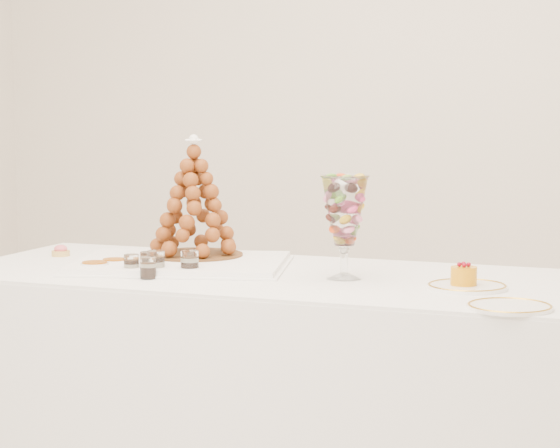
% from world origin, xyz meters
% --- Properties ---
extents(buffet_table, '(2.12, 0.90, 0.80)m').
position_xyz_m(buffet_table, '(0.01, 0.25, 0.40)').
color(buffet_table, white).
rests_on(buffet_table, ground).
extents(lace_tray, '(0.77, 0.66, 0.02)m').
position_xyz_m(lace_tray, '(-0.35, 0.27, 0.81)').
color(lace_tray, white).
rests_on(lace_tray, buffet_table).
extents(macaron_vase, '(0.14, 0.14, 0.31)m').
position_xyz_m(macaron_vase, '(0.22, 0.24, 1.00)').
color(macaron_vase, white).
rests_on(macaron_vase, buffet_table).
extents(cake_plate, '(0.23, 0.23, 0.01)m').
position_xyz_m(cake_plate, '(0.60, 0.21, 0.80)').
color(cake_plate, white).
rests_on(cake_plate, buffet_table).
extents(spare_plate, '(0.22, 0.22, 0.01)m').
position_xyz_m(spare_plate, '(0.77, -0.05, 0.80)').
color(spare_plate, white).
rests_on(spare_plate, buffet_table).
extents(pink_tart, '(0.06, 0.06, 0.04)m').
position_xyz_m(pink_tart, '(-0.85, 0.33, 0.81)').
color(pink_tart, tan).
rests_on(pink_tart, buffet_table).
extents(verrine_a, '(0.05, 0.05, 0.06)m').
position_xyz_m(verrine_a, '(-0.40, 0.14, 0.83)').
color(verrine_a, white).
rests_on(verrine_a, buffet_table).
extents(verrine_b, '(0.06, 0.06, 0.07)m').
position_xyz_m(verrine_b, '(-0.35, 0.10, 0.83)').
color(verrine_b, white).
rests_on(verrine_b, buffet_table).
extents(verrine_c, '(0.06, 0.06, 0.08)m').
position_xyz_m(verrine_c, '(-0.25, 0.13, 0.83)').
color(verrine_c, white).
rests_on(verrine_c, buffet_table).
extents(verrine_d, '(0.06, 0.06, 0.06)m').
position_xyz_m(verrine_d, '(-0.41, 0.06, 0.83)').
color(verrine_d, white).
rests_on(verrine_d, buffet_table).
extents(verrine_e, '(0.06, 0.06, 0.07)m').
position_xyz_m(verrine_e, '(-0.33, 0.01, 0.83)').
color(verrine_e, white).
rests_on(verrine_e, buffet_table).
extents(ramekin_back, '(0.08, 0.08, 0.03)m').
position_xyz_m(ramekin_back, '(-0.54, 0.17, 0.81)').
color(ramekin_back, white).
rests_on(ramekin_back, buffet_table).
extents(ramekin_front, '(0.09, 0.09, 0.03)m').
position_xyz_m(ramekin_front, '(-0.55, 0.07, 0.81)').
color(ramekin_front, white).
rests_on(ramekin_front, buffet_table).
extents(croquembouche, '(0.32, 0.32, 0.40)m').
position_xyz_m(croquembouche, '(-0.36, 0.38, 1.01)').
color(croquembouche, brown).
rests_on(croquembouche, lace_tray).
extents(mousse_cake, '(0.08, 0.08, 0.07)m').
position_xyz_m(mousse_cake, '(0.59, 0.20, 0.83)').
color(mousse_cake, orange).
rests_on(mousse_cake, cake_plate).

